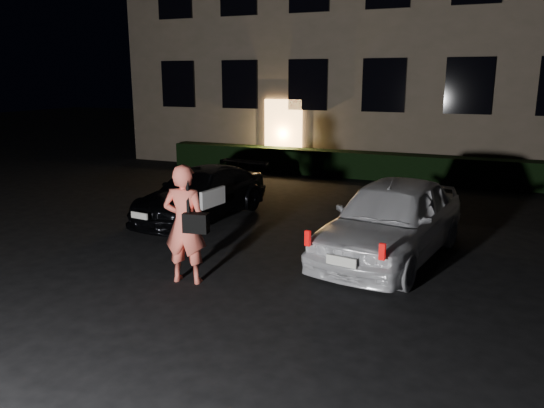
% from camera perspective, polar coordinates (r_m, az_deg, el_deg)
% --- Properties ---
extents(ground, '(80.00, 80.00, 0.00)m').
position_cam_1_polar(ground, '(8.19, -4.57, -10.00)').
color(ground, black).
rests_on(ground, ground).
extents(building, '(20.00, 8.11, 12.00)m').
position_cam_1_polar(building, '(22.09, 14.53, 20.21)').
color(building, '#6F644F').
rests_on(building, ground).
extents(hedge, '(15.00, 0.70, 0.85)m').
position_cam_1_polar(hedge, '(17.73, 11.25, 4.03)').
color(hedge, black).
rests_on(hedge, ground).
extents(sedan, '(2.11, 4.19, 1.16)m').
position_cam_1_polar(sedan, '(12.65, -7.60, 1.15)').
color(sedan, black).
rests_on(sedan, ground).
extents(hatch, '(2.43, 4.55, 1.47)m').
position_cam_1_polar(hatch, '(9.92, 12.73, -1.58)').
color(hatch, white).
rests_on(hatch, ground).
extents(man, '(0.86, 0.58, 1.95)m').
position_cam_1_polar(man, '(8.57, -9.32, -2.14)').
color(man, '#FF6D58').
rests_on(man, ground).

